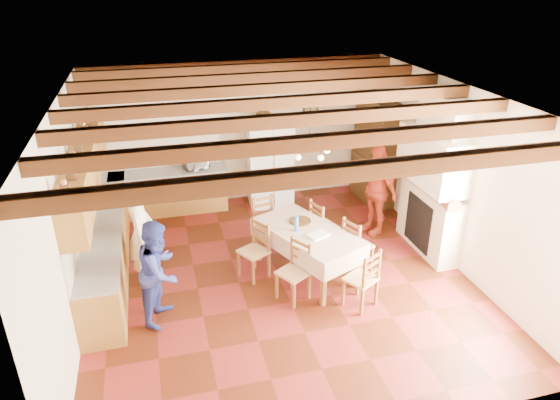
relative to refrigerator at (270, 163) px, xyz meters
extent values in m
cube|color=#46190A|center=(-0.55, -2.83, -0.92)|extent=(6.00, 6.50, 0.02)
cube|color=silver|center=(-0.55, -2.83, 2.10)|extent=(6.00, 6.50, 0.02)
cube|color=#EFEACC|center=(-0.55, 0.43, 0.59)|extent=(6.00, 0.02, 3.00)
cube|color=#EFEACC|center=(-0.55, -6.09, 0.59)|extent=(6.00, 0.02, 3.00)
cube|color=#EFEACC|center=(-3.56, -2.83, 0.59)|extent=(0.02, 6.50, 3.00)
cube|color=#EFEACC|center=(2.46, -2.83, 0.59)|extent=(0.02, 6.50, 3.00)
cube|color=olive|center=(-3.25, -1.78, -0.48)|extent=(0.60, 4.30, 0.86)
cube|color=olive|center=(-2.10, 0.12, -0.48)|extent=(2.30, 0.60, 0.86)
cube|color=gray|center=(-3.25, -1.78, -0.03)|extent=(0.62, 4.30, 0.04)
cube|color=gray|center=(-2.10, 0.12, -0.03)|extent=(2.34, 0.62, 0.04)
cube|color=beige|center=(-3.54, -1.78, 0.29)|extent=(0.03, 4.30, 0.60)
cube|color=beige|center=(-2.10, 0.40, 0.29)|extent=(2.30, 0.03, 0.60)
cube|color=olive|center=(-3.38, -1.78, 0.94)|extent=(0.35, 4.20, 0.70)
cube|color=#2E2414|center=(1.00, 0.40, 0.94)|extent=(0.34, 0.03, 0.42)
cube|color=white|center=(0.00, 0.00, 0.00)|extent=(0.96, 0.81, 1.81)
cube|color=beige|center=(-0.07, -2.84, -0.13)|extent=(1.59, 2.06, 0.05)
cube|color=brown|center=(-0.10, -3.74, -0.53)|extent=(0.09, 0.09, 0.76)
cube|color=brown|center=(0.60, -3.44, -0.53)|extent=(0.09, 0.09, 0.76)
cube|color=brown|center=(-0.75, -2.23, -0.53)|extent=(0.09, 0.09, 0.76)
cube|color=brown|center=(-0.05, -1.93, -0.53)|extent=(0.09, 0.09, 0.76)
torus|color=black|center=(-0.07, -2.84, 1.34)|extent=(0.47, 0.47, 0.03)
imported|color=white|center=(-2.65, -2.39, -0.04)|extent=(0.50, 0.69, 1.73)
imported|color=#2E3A93|center=(-2.42, -3.40, -0.13)|extent=(0.85, 0.93, 1.56)
imported|color=#BB3B22|center=(1.59, -1.76, -0.03)|extent=(0.74, 1.11, 1.75)
imported|color=silver|center=(-1.53, 0.12, 0.13)|extent=(0.56, 0.46, 0.26)
imported|color=#352410|center=(-0.12, 0.00, 1.07)|extent=(0.41, 0.41, 0.34)
camera|label=1|loc=(-2.30, -9.53, 3.73)|focal=32.00mm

